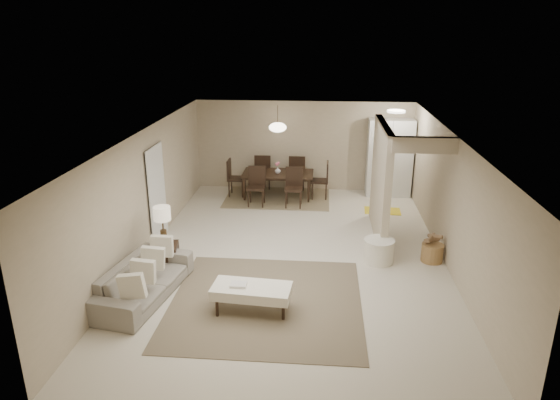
# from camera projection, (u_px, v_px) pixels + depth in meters

# --- Properties ---
(floor) EXTENTS (9.00, 9.00, 0.00)m
(floor) POSITION_uv_depth(u_px,v_px,m) (293.00, 256.00, 10.15)
(floor) COLOR beige
(floor) RESTS_ON ground
(ceiling) EXTENTS (9.00, 9.00, 0.00)m
(ceiling) POSITION_uv_depth(u_px,v_px,m) (295.00, 135.00, 9.32)
(ceiling) COLOR white
(ceiling) RESTS_ON back_wall
(back_wall) EXTENTS (6.00, 0.00, 6.00)m
(back_wall) POSITION_uv_depth(u_px,v_px,m) (304.00, 146.00, 13.97)
(back_wall) COLOR tan
(back_wall) RESTS_ON floor
(left_wall) EXTENTS (0.00, 9.00, 9.00)m
(left_wall) POSITION_uv_depth(u_px,v_px,m) (145.00, 194.00, 9.98)
(left_wall) COLOR tan
(left_wall) RESTS_ON floor
(right_wall) EXTENTS (0.00, 9.00, 9.00)m
(right_wall) POSITION_uv_depth(u_px,v_px,m) (451.00, 202.00, 9.49)
(right_wall) COLOR tan
(right_wall) RESTS_ON floor
(partition) EXTENTS (0.15, 2.50, 2.50)m
(partition) POSITION_uv_depth(u_px,v_px,m) (381.00, 181.00, 10.77)
(partition) COLOR tan
(partition) RESTS_ON floor
(doorway) EXTENTS (0.04, 0.90, 2.04)m
(doorway) POSITION_uv_depth(u_px,v_px,m) (157.00, 195.00, 10.62)
(doorway) COLOR black
(doorway) RESTS_ON floor
(pantry_cabinet) EXTENTS (1.20, 0.55, 2.10)m
(pantry_cabinet) POSITION_uv_depth(u_px,v_px,m) (389.00, 158.00, 13.52)
(pantry_cabinet) COLOR silver
(pantry_cabinet) RESTS_ON floor
(flush_light) EXTENTS (0.44, 0.44, 0.05)m
(flush_light) POSITION_uv_depth(u_px,v_px,m) (396.00, 111.00, 12.16)
(flush_light) COLOR white
(flush_light) RESTS_ON ceiling
(living_rug) EXTENTS (3.20, 3.20, 0.01)m
(living_rug) POSITION_uv_depth(u_px,v_px,m) (266.00, 302.00, 8.44)
(living_rug) COLOR brown
(living_rug) RESTS_ON floor
(sofa) EXTENTS (2.29, 1.21, 0.64)m
(sofa) POSITION_uv_depth(u_px,v_px,m) (144.00, 280.00, 8.51)
(sofa) COLOR gray
(sofa) RESTS_ON floor
(ottoman_bench) EXTENTS (1.32, 0.69, 0.46)m
(ottoman_bench) POSITION_uv_depth(u_px,v_px,m) (252.00, 291.00, 8.06)
(ottoman_bench) COLOR silver
(ottoman_bench) RESTS_ON living_rug
(side_table) EXTENTS (0.53, 0.53, 0.52)m
(side_table) POSITION_uv_depth(u_px,v_px,m) (166.00, 257.00, 9.50)
(side_table) COLOR black
(side_table) RESTS_ON floor
(table_lamp) EXTENTS (0.32, 0.32, 0.76)m
(table_lamp) POSITION_uv_depth(u_px,v_px,m) (162.00, 217.00, 9.23)
(table_lamp) COLOR #4C3820
(table_lamp) RESTS_ON side_table
(round_pouf) EXTENTS (0.60, 0.60, 0.47)m
(round_pouf) POSITION_uv_depth(u_px,v_px,m) (379.00, 251.00, 9.82)
(round_pouf) COLOR silver
(round_pouf) RESTS_ON floor
(wicker_basket) EXTENTS (0.55, 0.55, 0.36)m
(wicker_basket) POSITION_uv_depth(u_px,v_px,m) (432.00, 253.00, 9.86)
(wicker_basket) COLOR olive
(wicker_basket) RESTS_ON floor
(dining_rug) EXTENTS (2.80, 2.10, 0.01)m
(dining_rug) POSITION_uv_depth(u_px,v_px,m) (278.00, 196.00, 13.68)
(dining_rug) COLOR #847452
(dining_rug) RESTS_ON floor
(dining_table) EXTENTS (1.91, 1.08, 0.67)m
(dining_table) POSITION_uv_depth(u_px,v_px,m) (278.00, 185.00, 13.57)
(dining_table) COLOR black
(dining_table) RESTS_ON dining_rug
(dining_chairs) EXTENTS (2.72, 1.97, 1.01)m
(dining_chairs) POSITION_uv_depth(u_px,v_px,m) (278.00, 179.00, 13.51)
(dining_chairs) COLOR black
(dining_chairs) RESTS_ON dining_rug
(vase) EXTENTS (0.19, 0.19, 0.17)m
(vase) POSITION_uv_depth(u_px,v_px,m) (278.00, 170.00, 13.43)
(vase) COLOR white
(vase) RESTS_ON dining_table
(yellow_mat) EXTENTS (0.92, 0.59, 0.01)m
(yellow_mat) POSITION_uv_depth(u_px,v_px,m) (382.00, 211.00, 12.61)
(yellow_mat) COLOR yellow
(yellow_mat) RESTS_ON floor
(pendant_light) EXTENTS (0.46, 0.46, 0.71)m
(pendant_light) POSITION_uv_depth(u_px,v_px,m) (278.00, 127.00, 13.05)
(pendant_light) COLOR #4C3820
(pendant_light) RESTS_ON ceiling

